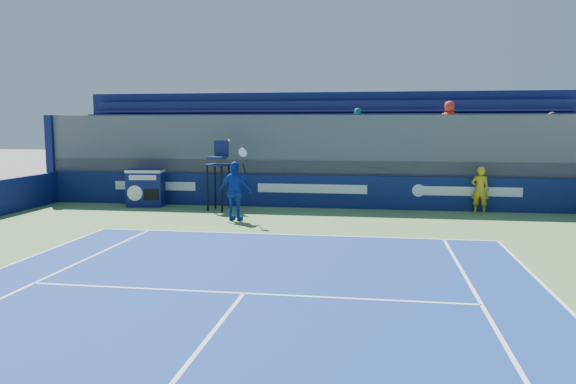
% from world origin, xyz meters
% --- Properties ---
extents(ball_person, '(0.64, 0.48, 1.60)m').
position_xyz_m(ball_person, '(5.84, 16.73, 0.81)').
color(ball_person, gold).
rests_on(ball_person, apron).
extents(back_hoarding, '(20.40, 0.21, 1.20)m').
position_xyz_m(back_hoarding, '(0.00, 17.10, 0.60)').
color(back_hoarding, '#0D194D').
rests_on(back_hoarding, ground).
extents(match_clock, '(1.40, 0.88, 1.40)m').
position_xyz_m(match_clock, '(-6.13, 16.42, 0.74)').
color(match_clock, '#101653').
rests_on(match_clock, ground).
extents(umpire_chair, '(0.83, 0.83, 2.48)m').
position_xyz_m(umpire_chair, '(-3.19, 15.95, 1.53)').
color(umpire_chair, black).
rests_on(umpire_chair, ground).
extents(tennis_player, '(1.16, 0.66, 2.57)m').
position_xyz_m(tennis_player, '(-2.07, 13.93, 0.95)').
color(tennis_player, '#1333A1').
rests_on(tennis_player, apron).
extents(stadium_seating, '(21.00, 4.05, 4.40)m').
position_xyz_m(stadium_seating, '(0.01, 19.15, 1.83)').
color(stadium_seating, '#4C4C51').
rests_on(stadium_seating, ground).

